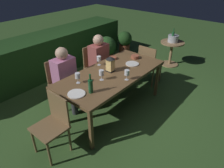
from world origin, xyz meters
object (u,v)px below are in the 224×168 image
Objects in this scene: chair_side_right_a at (61,80)px; person_in_pink at (67,76)px; bowl_bread at (113,58)px; person_in_rust at (101,60)px; green_bottle_on_table at (91,86)px; wine_glass_d at (78,76)px; chair_head_near at (53,123)px; lantern_centerpiece at (110,63)px; plate_a at (76,94)px; dining_table at (112,75)px; chair_head_far at (149,63)px; wine_glass_a at (127,73)px; plate_b at (132,64)px; wine_glass_b at (101,73)px; potted_plant_corner at (125,42)px; potted_plant_by_hedge at (107,49)px; ice_bucket at (173,38)px; bowl_olives at (135,57)px; chair_side_right_b at (95,64)px; wine_glass_c at (99,59)px; side_table at (171,50)px.

person_in_pink is at bearing -90.00° from chair_side_right_a.
person_in_rust is at bearing 89.28° from bowl_bread.
green_bottle_on_table is 1.72× the size of wine_glass_d.
chair_head_near is 6.14× the size of bowl_bread.
lantern_centerpiece reaches higher than wine_glass_d.
person_in_rust reaches higher than plate_a.
wine_glass_d is (-0.16, -0.67, 0.38)m from chair_side_right_a.
dining_table is 0.65m from wine_glass_d.
chair_head_far and chair_side_right_a have the same top height.
wine_glass_a reaches higher than plate_b.
chair_head_far is 1.38m from wine_glass_a.
green_bottle_on_table is 1.72× the size of wine_glass_b.
lantern_centerpiece reaches higher than chair_side_right_a.
wine_glass_d is at bearing -170.69° from bowl_bread.
person_in_pink is 2.82m from potted_plant_corner.
plate_a is at bearing -179.22° from wine_glass_b.
bowl_bread is (-0.79, 0.35, 0.29)m from chair_head_far.
plate_b is at bearing -2.82° from wine_glass_b.
potted_plant_by_hedge is (1.38, 1.29, -0.46)m from lantern_centerpiece.
wine_glass_b is 0.79m from plate_b.
person_in_pink reaches higher than plate_a.
chair_head_near is at bearing -179.16° from ice_bucket.
wine_glass_d reaches higher than plate_a.
chair_head_far is at bearing -26.80° from chair_side_right_a.
bowl_olives is at bearing 3.14° from plate_a.
person_in_rust is 1.21m from potted_plant_by_hedge.
chair_side_right_b is 1.00× the size of chair_side_right_a.
chair_head_near reaches higher than plate_b.
chair_side_right_a is 3.00× the size of green_bottle_on_table.
wine_glass_b is 1.00× the size of wine_glass_c.
dining_table is 0.98m from chair_side_right_b.
potted_plant_by_hedge is (0.92, 1.42, -0.32)m from plate_b.
bowl_bread reaches higher than side_table.
wine_glass_a is 0.84m from bowl_bread.
side_table is (2.01, -0.29, -0.35)m from bowl_bread.
side_table is at bearing -2.28° from wine_glass_d.
person_in_pink is 0.95m from bowl_bread.
dining_table is 1.25m from chair_head_near.
wine_glass_b is at bearing -173.23° from dining_table.
bowl_olives is (0.30, -0.61, 0.15)m from person_in_rust.
person_in_pink is (-0.89, 0.00, 0.00)m from person_in_rust.
wine_glass_c reaches higher than potted_plant_corner.
plate_a is (-0.85, -0.10, -0.14)m from lantern_centerpiece.
plate_a is (-0.90, -0.41, -0.11)m from wine_glass_c.
wine_glass_a is at bearing -171.15° from ice_bucket.
ice_bucket is at bearing 180.00° from side_table.
green_bottle_on_table reaches higher than lantern_centerpiece.
potted_plant_corner is (2.56, 1.45, -0.49)m from wine_glass_b.
plate_b is 0.28m from bowl_olives.
green_bottle_on_table is at bearing -143.62° from person_in_rust.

